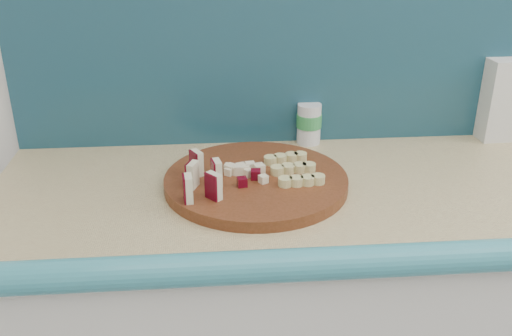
{
  "coord_description": "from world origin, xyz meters",
  "views": [
    {
      "loc": [
        -0.5,
        0.38,
        1.48
      ],
      "look_at": [
        -0.41,
        1.51,
        0.96
      ],
      "focal_mm": 40.0,
      "sensor_mm": 36.0,
      "label": 1
    }
  ],
  "objects": [
    {
      "name": "kitchen_counter",
      "position": [
        0.1,
        1.5,
        0.46
      ],
      "size": [
        2.2,
        0.63,
        0.91
      ],
      "color": "white",
      "rests_on": "ground"
    },
    {
      "name": "backsplash",
      "position": [
        0.1,
        1.79,
        1.16
      ],
      "size": [
        2.2,
        0.02,
        0.5
      ],
      "primitive_type": "cube",
      "color": "teal",
      "rests_on": "kitchen_counter"
    },
    {
      "name": "apple_chunks",
      "position": [
        -0.43,
        1.51,
        0.95
      ],
      "size": [
        0.06,
        0.06,
        0.02
      ],
      "color": "beige",
      "rests_on": "cutting_board"
    },
    {
      "name": "canister",
      "position": [
        -0.25,
        1.76,
        0.97
      ],
      "size": [
        0.07,
        0.07,
        0.11
      ],
      "rotation": [
        0.0,
        0.0,
        -0.22
      ],
      "color": "silver",
      "rests_on": "kitchen_counter"
    },
    {
      "name": "apple_wedges",
      "position": [
        -0.53,
        1.46,
        0.96
      ],
      "size": [
        0.08,
        0.16,
        0.06
      ],
      "color": "beige",
      "rests_on": "cutting_board"
    },
    {
      "name": "flour_bag",
      "position": [
        0.27,
        1.76,
        1.02
      ],
      "size": [
        0.13,
        0.09,
        0.22
      ],
      "primitive_type": "cube",
      "rotation": [
        0.0,
        0.0,
        0.04
      ],
      "color": "silver",
      "rests_on": "kitchen_counter"
    },
    {
      "name": "cutting_board",
      "position": [
        -0.41,
        1.51,
        0.92
      ],
      "size": [
        0.46,
        0.46,
        0.03
      ],
      "primitive_type": "cylinder",
      "rotation": [
        0.0,
        0.0,
        0.15
      ],
      "color": "#4B2510",
      "rests_on": "kitchen_counter"
    },
    {
      "name": "banana_slices",
      "position": [
        -0.32,
        1.53,
        0.94
      ],
      "size": [
        0.12,
        0.16,
        0.02
      ],
      "color": "#CEC57E",
      "rests_on": "cutting_board"
    }
  ]
}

